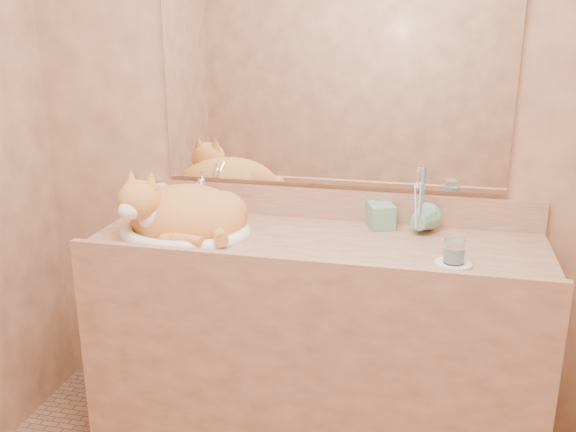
% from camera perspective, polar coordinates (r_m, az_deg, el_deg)
% --- Properties ---
extents(wall_back, '(2.40, 0.02, 2.50)m').
position_cam_1_polar(wall_back, '(2.43, 3.86, 8.86)').
color(wall_back, '#8D5C40').
rests_on(wall_back, ground).
extents(vanity_counter, '(1.60, 0.55, 0.85)m').
position_cam_1_polar(vanity_counter, '(2.44, 2.39, -11.62)').
color(vanity_counter, brown).
rests_on(vanity_counter, floor).
extents(mirror, '(1.30, 0.02, 0.80)m').
position_cam_1_polar(mirror, '(2.40, 3.89, 12.12)').
color(mirror, white).
rests_on(mirror, wall_back).
extents(sink_basin, '(0.55, 0.48, 0.15)m').
position_cam_1_polar(sink_basin, '(2.36, -9.19, 0.28)').
color(sink_basin, white).
rests_on(sink_basin, vanity_counter).
extents(faucet, '(0.06, 0.13, 0.17)m').
position_cam_1_polar(faucet, '(2.52, -7.64, 1.71)').
color(faucet, white).
rests_on(faucet, vanity_counter).
extents(cat, '(0.46, 0.39, 0.24)m').
position_cam_1_polar(cat, '(2.37, -9.49, 0.39)').
color(cat, '#C7722E').
rests_on(cat, sink_basin).
extents(soap_dispenser, '(0.12, 0.12, 0.20)m').
position_cam_1_polar(soap_dispenser, '(2.35, 8.64, 0.93)').
color(soap_dispenser, '#65A282').
rests_on(soap_dispenser, vanity_counter).
extents(toothbrush_cup, '(0.14, 0.14, 0.10)m').
position_cam_1_polar(toothbrush_cup, '(2.34, 11.44, -0.67)').
color(toothbrush_cup, '#65A282').
rests_on(toothbrush_cup, vanity_counter).
extents(toothbrushes, '(0.03, 0.03, 0.20)m').
position_cam_1_polar(toothbrushes, '(2.32, 11.55, 1.00)').
color(toothbrushes, silver).
rests_on(toothbrushes, toothbrush_cup).
extents(saucer, '(0.12, 0.12, 0.01)m').
position_cam_1_polar(saucer, '(2.11, 14.48, -4.16)').
color(saucer, white).
rests_on(saucer, vanity_counter).
extents(water_glass, '(0.07, 0.07, 0.08)m').
position_cam_1_polar(water_glass, '(2.09, 14.57, -3.04)').
color(water_glass, silver).
rests_on(water_glass, saucer).
extents(lotion_bottle, '(0.05, 0.05, 0.12)m').
position_cam_1_polar(lotion_bottle, '(2.61, -11.15, 1.52)').
color(lotion_bottle, silver).
rests_on(lotion_bottle, vanity_counter).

